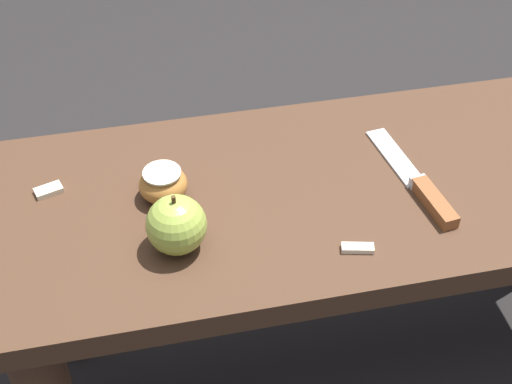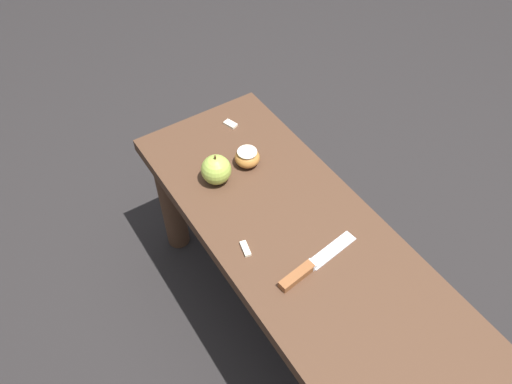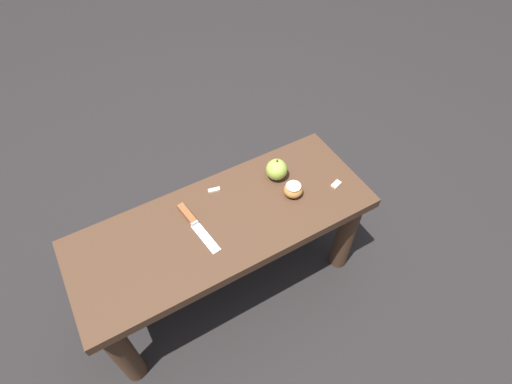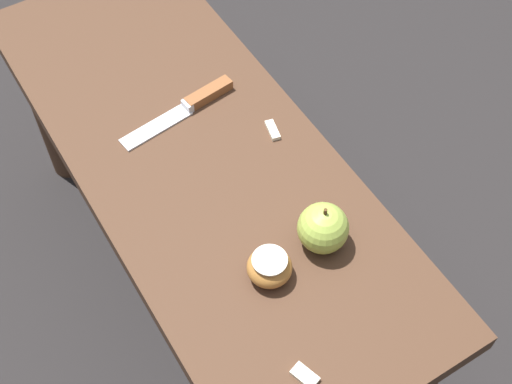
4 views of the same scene
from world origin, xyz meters
TOP-DOWN VIEW (x-y plane):
  - ground_plane at (0.00, 0.00)m, footprint 8.00×8.00m
  - wooden_bench at (0.00, 0.00)m, footprint 1.08×0.42m
  - knife at (0.10, -0.05)m, footprint 0.06×0.24m
  - apple_whole at (-0.27, -0.08)m, footprint 0.08×0.08m
  - apple_cut at (-0.28, 0.02)m, footprint 0.07×0.07m
  - apple_slice_near_knife at (-0.44, 0.07)m, footprint 0.04×0.03m
  - apple_slice_center at (-0.03, -0.14)m, footprint 0.05×0.03m

SIDE VIEW (x-z plane):
  - ground_plane at x=0.00m, z-range 0.00..0.00m
  - wooden_bench at x=0.00m, z-range 0.13..0.61m
  - apple_slice_near_knife at x=-0.44m, z-range 0.48..0.49m
  - apple_slice_center at x=-0.03m, z-range 0.48..0.49m
  - knife at x=0.10m, z-range 0.48..0.50m
  - apple_cut at x=-0.28m, z-range 0.48..0.53m
  - apple_whole at x=-0.27m, z-range 0.47..0.56m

